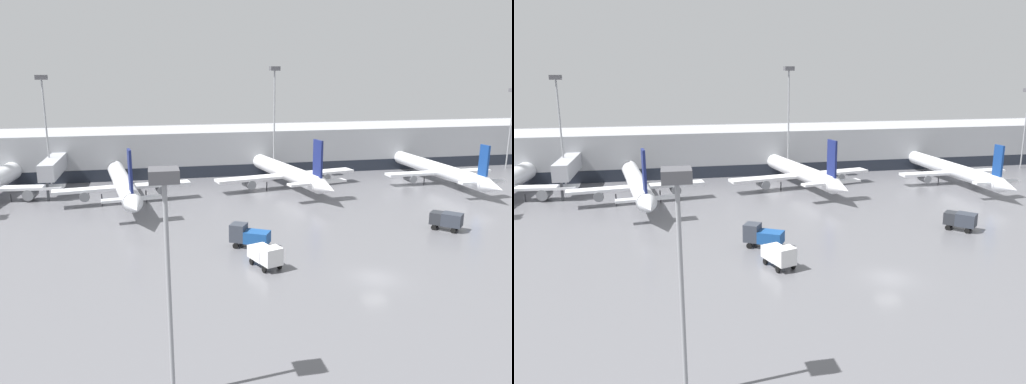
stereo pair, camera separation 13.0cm
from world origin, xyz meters
The scene contains 11 objects.
ground_plane centered at (0.00, 0.00, 0.00)m, with size 320.00×320.00×0.00m, color slate.
terminal_building centered at (-0.17, 61.92, 4.50)m, with size 160.00×29.99×9.00m.
parked_jet_0 centered at (31.13, 39.32, 2.65)m, with size 21.41×35.21×9.15m.
parked_jet_1 centered at (-27.04, 36.71, 3.18)m, with size 21.87×34.43×10.51m.
parked_jet_2 centered at (1.92, 41.77, 2.84)m, with size 27.33×32.48×10.18m.
service_truck_0 centered at (-10.55, 5.21, 1.47)m, with size 3.36×4.73×2.63m.
service_truck_1 centered at (-11.21, 11.85, 1.55)m, with size 5.12×4.10×2.88m.
service_truck_2 centered at (16.27, 13.05, 1.51)m, with size 4.24×4.28×2.43m.
apron_light_mast_0 centered at (1.21, 49.32, 16.82)m, with size 1.80×1.80×21.82m.
apron_light_mast_3 centered at (-40.19, 48.47, 15.82)m, with size 1.80×1.80×20.32m.
apron_light_mast_6 centered at (-21.54, -15.41, 12.38)m, with size 1.80×1.80×15.35m.
Camera 1 is at (-22.12, -44.73, 20.93)m, focal length 35.00 mm.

